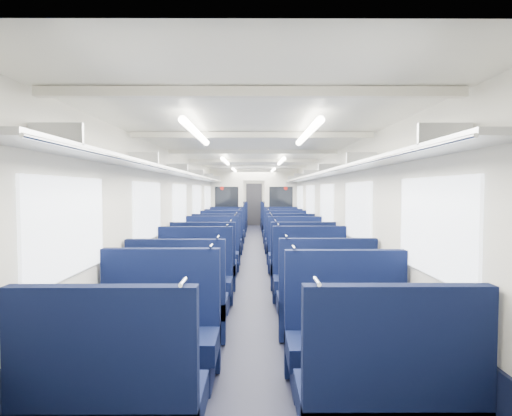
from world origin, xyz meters
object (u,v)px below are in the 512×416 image
Objects in this scene: seat_12 at (217,249)px; seat_13 at (290,248)px; seat_16 at (224,237)px; seat_22 at (233,224)px; seat_23 at (275,224)px; end_door at (254,204)px; seat_10 at (212,256)px; seat_8 at (204,269)px; seat_27 at (273,220)px; seat_15 at (286,242)px; seat_0 at (113,411)px; seat_19 at (281,233)px; seat_25 at (274,221)px; seat_7 at (310,282)px; seat_20 at (231,227)px; seat_21 at (277,227)px; seat_6 at (195,284)px; seat_11 at (295,257)px; seat_3 at (348,345)px; seat_4 at (179,308)px; seat_17 at (283,237)px; seat_5 at (325,306)px; seat_26 at (235,220)px; seat_9 at (302,268)px; bulkhead at (254,204)px; seat_24 at (234,222)px; seat_2 at (158,340)px; seat_18 at (227,233)px; seat_1 at (387,409)px; seat_14 at (221,242)px.

seat_13 is (1.66, 0.07, 0.00)m from seat_12.
seat_22 is at bearing 90.00° from seat_16.
seat_23 is at bearing 76.24° from seat_12.
seat_10 is (-0.83, -11.38, -0.63)m from end_door.
seat_8 is 1.00× the size of seat_27.
end_door reaches higher than seat_15.
seat_0 is 10.30m from seat_19.
seat_7 is at bearing -90.00° from seat_25.
seat_23 and seat_27 have the same top height.
seat_21 is (1.66, -0.04, 0.00)m from seat_20.
seat_13 is (1.66, 3.51, 0.00)m from seat_6.
seat_25 is at bearing 80.81° from seat_8.
seat_11 and seat_15 have the same top height.
seat_3 is at bearing -87.04° from end_door.
seat_4 is 13.81m from seat_27.
end_door is 3.70m from seat_23.
seat_17 is at bearing -90.00° from seat_27.
seat_13 is at bearing 90.00° from seat_5.
seat_9 is at bearing -81.56° from seat_26.
seat_16 is 1.00× the size of seat_23.
bulkhead is 5.19m from seat_10.
seat_19 is 1.00× the size of seat_22.
seat_19 is at bearing 78.31° from seat_4.
seat_4 is 1.00× the size of seat_24.
seat_8 is 2.92m from seat_13.
seat_12 is 1.00× the size of seat_24.
seat_8 is 2.34m from seat_12.
seat_8 and seat_24 have the same top height.
seat_6 is at bearing -145.50° from seat_9.
seat_23 is at bearing 90.00° from seat_3.
end_door is 16.00m from seat_2.
seat_0 is 4.79m from seat_9.
seat_18 is at bearing -129.60° from seat_21.
end_door is 15.01m from seat_4.
seat_11 is at bearing 90.00° from seat_7.
seat_7 is at bearing 3.03° from seat_6.
seat_7 and seat_8 have the same top height.
seat_10 is 6.65m from seat_21.
seat_7 is at bearing 90.00° from seat_1.
seat_26 is at bearing 98.44° from seat_9.
seat_6 is at bearing -90.00° from seat_18.
seat_22 and seat_23 have the same top height.
seat_9 is 1.00× the size of seat_24.
seat_0 is 1.00× the size of seat_6.
seat_2 is at bearing -96.44° from seat_27.
seat_16 and seat_23 have the same top height.
seat_0 is at bearing -106.48° from seat_11.
seat_9 is (0.00, 3.44, 0.00)m from seat_3.
seat_8 is 1.00× the size of seat_11.
seat_9 is 1.00× the size of seat_14.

